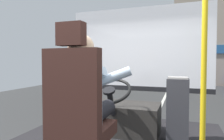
{
  "coord_description": "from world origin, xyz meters",
  "views": [
    {
      "loc": [
        0.73,
        -1.85,
        1.73
      ],
      "look_at": [
        -0.28,
        1.03,
        1.6
      ],
      "focal_mm": 31.56,
      "sensor_mm": 36.0,
      "label": 1
    }
  ],
  "objects_px": {
    "fare_box": "(178,110)",
    "steering_console": "(119,116)",
    "driver_seat": "(78,115)",
    "handrail_pole": "(204,46)",
    "bus_driver": "(84,92)"
  },
  "relations": [
    {
      "from": "driver_seat",
      "to": "steering_console",
      "type": "relative_size",
      "value": 1.17
    },
    {
      "from": "fare_box",
      "to": "driver_seat",
      "type": "bearing_deg",
      "value": -126.22
    },
    {
      "from": "handrail_pole",
      "to": "fare_box",
      "type": "distance_m",
      "value": 1.07
    },
    {
      "from": "driver_seat",
      "to": "bus_driver",
      "type": "relative_size",
      "value": 1.63
    },
    {
      "from": "steering_console",
      "to": "driver_seat",
      "type": "bearing_deg",
      "value": -90.0
    },
    {
      "from": "bus_driver",
      "to": "driver_seat",
      "type": "bearing_deg",
      "value": -90.0
    },
    {
      "from": "bus_driver",
      "to": "steering_console",
      "type": "height_order",
      "value": "bus_driver"
    },
    {
      "from": "bus_driver",
      "to": "steering_console",
      "type": "xyz_separation_m",
      "value": [
        0.0,
        1.05,
        -0.5
      ]
    },
    {
      "from": "steering_console",
      "to": "bus_driver",
      "type": "bearing_deg",
      "value": -90.0
    },
    {
      "from": "fare_box",
      "to": "steering_console",
      "type": "bearing_deg",
      "value": 172.68
    },
    {
      "from": "driver_seat",
      "to": "bus_driver",
      "type": "bearing_deg",
      "value": 90.0
    },
    {
      "from": "bus_driver",
      "to": "handrail_pole",
      "type": "xyz_separation_m",
      "value": [
        0.98,
        0.18,
        0.39
      ]
    },
    {
      "from": "driver_seat",
      "to": "handrail_pole",
      "type": "height_order",
      "value": "handrail_pole"
    },
    {
      "from": "bus_driver",
      "to": "fare_box",
      "type": "xyz_separation_m",
      "value": [
        0.78,
        0.95,
        -0.32
      ]
    },
    {
      "from": "driver_seat",
      "to": "handrail_pole",
      "type": "bearing_deg",
      "value": 16.58
    }
  ]
}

